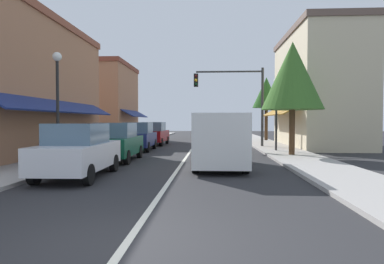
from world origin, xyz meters
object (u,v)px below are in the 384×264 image
van_in_lane (220,139)px  parked_car_third_left (139,137)px  tree_right_far (266,93)px  street_lamp_right_mid (276,102)px  tree_right_near (292,76)px  street_lamp_left_near (57,89)px  parked_car_second_left (117,142)px  traffic_signal_mast_arm (238,93)px  parked_car_nearest_left (78,151)px  parked_car_far_left (154,134)px

van_in_lane → parked_car_third_left: bearing=123.9°
van_in_lane → tree_right_far: tree_right_far is taller
parked_car_third_left → van_in_lane: size_ratio=0.80×
street_lamp_right_mid → tree_right_far: size_ratio=0.76×
parked_car_third_left → street_lamp_right_mid: size_ratio=0.94×
van_in_lane → tree_right_near: size_ratio=0.88×
street_lamp_right_mid → tree_right_far: 11.00m
street_lamp_left_near → tree_right_near: bearing=23.0°
van_in_lane → street_lamp_left_near: bearing=-177.4°
street_lamp_right_mid → parked_car_second_left: bearing=-149.8°
traffic_signal_mast_arm → street_lamp_left_near: size_ratio=1.20×
parked_car_second_left → parked_car_third_left: same height
parked_car_second_left → tree_right_far: tree_right_far is taller
tree_right_far → street_lamp_left_near: bearing=-122.2°
parked_car_second_left → street_lamp_right_mid: bearing=29.1°
van_in_lane → street_lamp_right_mid: street_lamp_right_mid is taller
van_in_lane → street_lamp_right_mid: size_ratio=1.18×
parked_car_third_left → van_in_lane: 8.81m
parked_car_nearest_left → tree_right_far: 22.53m
parked_car_nearest_left → parked_car_far_left: bearing=89.2°
parked_car_third_left → tree_right_near: bearing=-21.5°
parked_car_second_left → street_lamp_left_near: (-1.79, -2.09, 2.24)m
parked_car_second_left → van_in_lane: size_ratio=0.80×
parked_car_third_left → street_lamp_right_mid: bearing=-6.2°
parked_car_second_left → parked_car_far_left: bearing=89.1°
street_lamp_left_near → parked_car_far_left: bearing=82.0°
parked_car_third_left → tree_right_far: size_ratio=0.71×
street_lamp_right_mid → parked_car_nearest_left: bearing=-131.1°
parked_car_nearest_left → van_in_lane: van_in_lane is taller
parked_car_nearest_left → traffic_signal_mast_arm: 14.42m
street_lamp_right_mid → tree_right_near: bearing=-82.4°
parked_car_second_left → tree_right_far: size_ratio=0.71×
traffic_signal_mast_arm → parked_car_second_left: bearing=-127.5°
parked_car_third_left → parked_car_far_left: same height
parked_car_second_left → street_lamp_left_near: 3.55m
street_lamp_right_mid → tree_right_near: 2.77m
parked_car_far_left → tree_right_far: (9.39, 5.20, 3.51)m
tree_right_near → tree_right_far: tree_right_near is taller
street_lamp_left_near → tree_right_far: tree_right_far is taller
van_in_lane → parked_car_second_left: bearing=159.0°
traffic_signal_mast_arm → street_lamp_right_mid: bearing=-59.5°
street_lamp_left_near → tree_right_far: size_ratio=0.79×
parked_car_far_left → tree_right_far: size_ratio=0.71×
parked_car_far_left → parked_car_nearest_left: bearing=-88.0°
parked_car_second_left → tree_right_near: (8.53, 2.28, 3.28)m
parked_car_third_left → tree_right_far: bearing=45.5°
parked_car_third_left → van_in_lane: bearing=-57.5°
parked_car_third_left → street_lamp_left_near: (-1.63, -7.59, 2.24)m
parked_car_third_left → traffic_signal_mast_arm: (6.39, 2.62, 2.89)m
tree_right_far → traffic_signal_mast_arm: bearing=-112.7°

